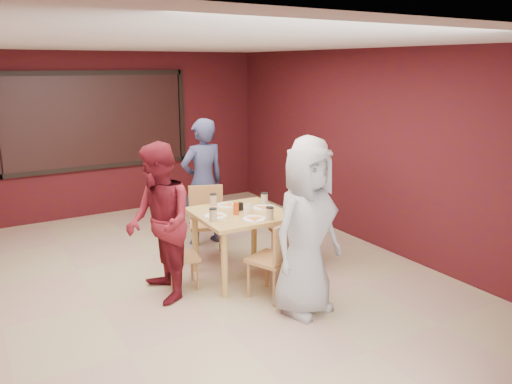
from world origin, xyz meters
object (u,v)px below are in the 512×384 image
dining_table (240,221)px  diner_front (306,231)px  chair_back (207,218)px  diner_back (203,182)px  chair_front (276,255)px  chair_left (176,254)px  diner_left (159,223)px  diner_right (308,199)px  chair_right (298,225)px

dining_table → diner_front: diner_front is taller
chair_back → diner_back: 0.63m
chair_front → chair_back: size_ratio=0.94×
chair_back → chair_left: 1.09m
chair_left → diner_back: 1.63m
chair_left → diner_left: bearing=-149.7°
dining_table → diner_left: size_ratio=0.62×
chair_front → diner_right: 1.34m
dining_table → chair_right: size_ratio=1.14×
chair_front → diner_front: size_ratio=0.50×
chair_back → diner_right: (1.12, -0.80, 0.29)m
chair_back → diner_front: (0.19, -1.99, 0.36)m
dining_table → diner_back: bearing=84.3°
chair_right → diner_right: 0.39m
chair_back → diner_right: 1.41m
chair_right → diner_front: size_ratio=0.53×
chair_right → diner_front: bearing=-122.6°
diner_back → diner_left: 1.82m
dining_table → chair_front: bearing=-86.5°
chair_right → diner_front: (-0.69, -1.09, 0.36)m
chair_front → diner_back: bearing=87.5°
chair_right → diner_front: diner_front is taller
chair_back → diner_left: (-1.01, -0.90, 0.34)m
diner_front → diner_back: diner_back is taller
chair_front → diner_right: size_ratio=0.54×
chair_left → chair_front: bearing=-43.8°
chair_right → diner_left: diner_left is taller
dining_table → diner_front: 1.16m
chair_back → diner_right: size_ratio=0.58×
diner_front → diner_right: bearing=40.5°
diner_right → diner_left: bearing=103.3°
diner_front → diner_left: (-1.20, 1.08, -0.01)m
chair_front → diner_front: 0.57m
dining_table → chair_front: size_ratio=1.21×
diner_right → chair_right: bearing=124.5°
dining_table → diner_right: (1.08, 0.06, 0.11)m
chair_left → diner_back: size_ratio=0.42×
diner_front → chair_front: bearing=92.8°
diner_left → diner_right: size_ratio=1.06×
diner_front → diner_right: 1.51m
chair_front → chair_left: bearing=136.2°
dining_table → chair_back: dining_table is taller
dining_table → chair_back: size_ratio=1.13×
chair_front → diner_back: (0.09, 2.06, 0.41)m
chair_left → diner_back: bearing=52.7°
diner_front → chair_left: bearing=116.5°
chair_right → diner_back: bearing=117.2°
dining_table → chair_right: bearing=-3.3°
chair_right → dining_table: bearing=176.7°
dining_table → chair_right: dining_table is taller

